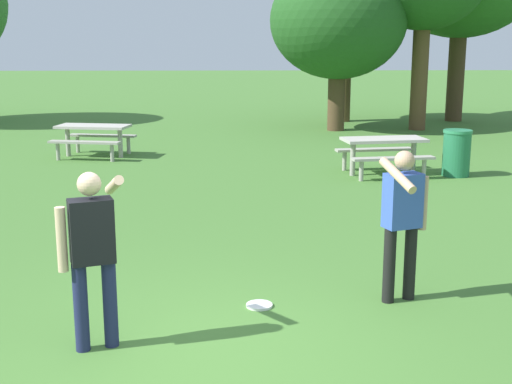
{
  "coord_description": "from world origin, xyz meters",
  "views": [
    {
      "loc": [
        0.43,
        -5.53,
        2.75
      ],
      "look_at": [
        0.67,
        2.35,
        1.0
      ],
      "focal_mm": 47.97,
      "sensor_mm": 36.0,
      "label": 1
    }
  ],
  "objects_px": {
    "person_thrower": "(403,215)",
    "picnic_table_near": "(384,148)",
    "tree_broad_center": "(338,21)",
    "person_catcher": "(92,247)",
    "picnic_table_far": "(93,134)",
    "trash_can_beside_table": "(457,153)",
    "frisbee": "(259,305)"
  },
  "relations": [
    {
      "from": "person_catcher",
      "to": "picnic_table_far",
      "type": "relative_size",
      "value": 0.85
    },
    {
      "from": "picnic_table_near",
      "to": "tree_broad_center",
      "type": "height_order",
      "value": "tree_broad_center"
    },
    {
      "from": "person_thrower",
      "to": "picnic_table_near",
      "type": "distance_m",
      "value": 7.24
    },
    {
      "from": "person_thrower",
      "to": "picnic_table_near",
      "type": "bearing_deg",
      "value": 79.35
    },
    {
      "from": "picnic_table_near",
      "to": "picnic_table_far",
      "type": "distance_m",
      "value": 6.95
    },
    {
      "from": "trash_can_beside_table",
      "to": "frisbee",
      "type": "bearing_deg",
      "value": -121.63
    },
    {
      "from": "frisbee",
      "to": "picnic_table_near",
      "type": "height_order",
      "value": "picnic_table_near"
    },
    {
      "from": "picnic_table_far",
      "to": "frisbee",
      "type": "bearing_deg",
      "value": -69.26
    },
    {
      "from": "tree_broad_center",
      "to": "picnic_table_near",
      "type": "bearing_deg",
      "value": -90.42
    },
    {
      "from": "person_catcher",
      "to": "picnic_table_near",
      "type": "height_order",
      "value": "person_catcher"
    },
    {
      "from": "person_catcher",
      "to": "tree_broad_center",
      "type": "bearing_deg",
      "value": 73.98
    },
    {
      "from": "person_thrower",
      "to": "tree_broad_center",
      "type": "relative_size",
      "value": 0.32
    },
    {
      "from": "frisbee",
      "to": "picnic_table_near",
      "type": "distance_m",
      "value": 7.78
    },
    {
      "from": "person_thrower",
      "to": "picnic_table_far",
      "type": "height_order",
      "value": "person_thrower"
    },
    {
      "from": "person_catcher",
      "to": "tree_broad_center",
      "type": "distance_m",
      "value": 16.21
    },
    {
      "from": "trash_can_beside_table",
      "to": "picnic_table_far",
      "type": "bearing_deg",
      "value": 161.84
    },
    {
      "from": "person_thrower",
      "to": "person_catcher",
      "type": "xyz_separation_m",
      "value": [
        -3.04,
        -1.06,
        0.0
      ]
    },
    {
      "from": "person_thrower",
      "to": "trash_can_beside_table",
      "type": "distance_m",
      "value": 7.48
    },
    {
      "from": "person_catcher",
      "to": "picnic_table_near",
      "type": "relative_size",
      "value": 0.87
    },
    {
      "from": "trash_can_beside_table",
      "to": "person_catcher",
      "type": "bearing_deg",
      "value": -126.28
    },
    {
      "from": "person_thrower",
      "to": "picnic_table_far",
      "type": "distance_m",
      "value": 10.85
    },
    {
      "from": "person_catcher",
      "to": "picnic_table_far",
      "type": "bearing_deg",
      "value": 101.4
    },
    {
      "from": "picnic_table_far",
      "to": "trash_can_beside_table",
      "type": "relative_size",
      "value": 2.01
    },
    {
      "from": "picnic_table_far",
      "to": "tree_broad_center",
      "type": "bearing_deg",
      "value": 36.29
    },
    {
      "from": "frisbee",
      "to": "picnic_table_far",
      "type": "bearing_deg",
      "value": 110.74
    },
    {
      "from": "frisbee",
      "to": "picnic_table_far",
      "type": "xyz_separation_m",
      "value": [
        -3.66,
        9.66,
        0.55
      ]
    },
    {
      "from": "tree_broad_center",
      "to": "picnic_table_far",
      "type": "bearing_deg",
      "value": -143.71
    },
    {
      "from": "trash_can_beside_table",
      "to": "tree_broad_center",
      "type": "distance_m",
      "value": 8.09
    },
    {
      "from": "picnic_table_far",
      "to": "trash_can_beside_table",
      "type": "distance_m",
      "value": 8.41
    },
    {
      "from": "person_catcher",
      "to": "picnic_table_far",
      "type": "xyz_separation_m",
      "value": [
        -2.14,
        10.59,
        -0.4
      ]
    },
    {
      "from": "person_thrower",
      "to": "picnic_table_near",
      "type": "relative_size",
      "value": 0.87
    },
    {
      "from": "frisbee",
      "to": "tree_broad_center",
      "type": "relative_size",
      "value": 0.05
    }
  ]
}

